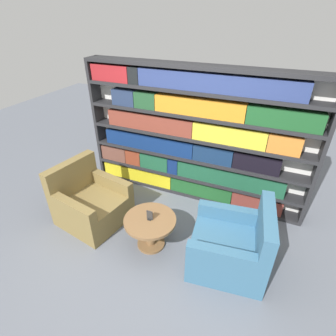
# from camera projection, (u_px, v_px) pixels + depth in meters

# --- Properties ---
(ground_plane) EXTENTS (14.00, 14.00, 0.00)m
(ground_plane) POSITION_uv_depth(u_px,v_px,m) (154.00, 255.00, 3.41)
(ground_plane) COLOR slate
(bookshelf) EXTENTS (3.52, 0.30, 2.12)m
(bookshelf) POSITION_uv_depth(u_px,v_px,m) (193.00, 138.00, 4.05)
(bookshelf) COLOR silver
(bookshelf) RESTS_ON ground_plane
(armchair_left) EXTENTS (1.01, 0.98, 0.89)m
(armchair_left) POSITION_uv_depth(u_px,v_px,m) (91.00, 203.00, 3.87)
(armchair_left) COLOR olive
(armchair_left) RESTS_ON ground_plane
(armchair_right) EXTENTS (0.98, 0.95, 0.89)m
(armchair_right) POSITION_uv_depth(u_px,v_px,m) (232.00, 247.00, 3.16)
(armchair_right) COLOR #386684
(armchair_right) RESTS_ON ground_plane
(coffee_table) EXTENTS (0.68, 0.68, 0.45)m
(coffee_table) POSITION_uv_depth(u_px,v_px,m) (150.00, 227.00, 3.41)
(coffee_table) COLOR brown
(coffee_table) RESTS_ON ground_plane
(table_sign) EXTENTS (0.08, 0.06, 0.13)m
(table_sign) POSITION_uv_depth(u_px,v_px,m) (150.00, 216.00, 3.31)
(table_sign) COLOR black
(table_sign) RESTS_ON coffee_table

